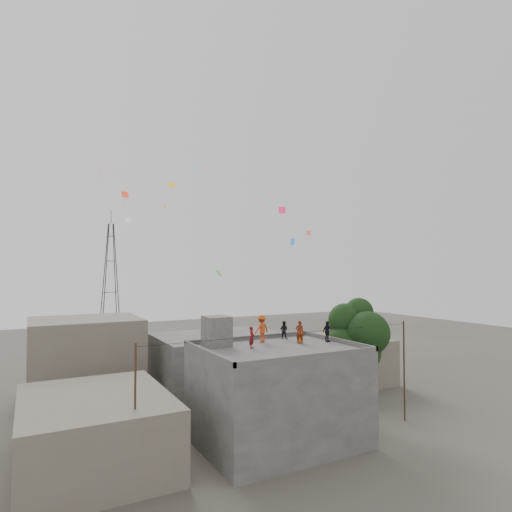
% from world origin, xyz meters
% --- Properties ---
extents(ground, '(140.00, 140.00, 0.00)m').
position_xyz_m(ground, '(0.00, 0.00, 0.00)').
color(ground, '#413D36').
rests_on(ground, ground).
extents(main_building, '(10.00, 8.00, 6.10)m').
position_xyz_m(main_building, '(0.00, 0.00, 3.05)').
color(main_building, '#4A4845').
rests_on(main_building, ground).
extents(parapet, '(10.00, 8.00, 0.30)m').
position_xyz_m(parapet, '(0.00, 0.00, 6.25)').
color(parapet, '#4A4845').
rests_on(parapet, main_building).
extents(stair_head_box, '(1.60, 1.80, 2.00)m').
position_xyz_m(stair_head_box, '(-3.20, 2.60, 7.10)').
color(stair_head_box, '#4A4845').
rests_on(stair_head_box, main_building).
extents(neighbor_west, '(8.00, 10.00, 4.00)m').
position_xyz_m(neighbor_west, '(-11.00, 2.00, 2.00)').
color(neighbor_west, '#696053').
rests_on(neighbor_west, ground).
extents(neighbor_north, '(12.00, 9.00, 5.00)m').
position_xyz_m(neighbor_north, '(2.00, 14.00, 2.50)').
color(neighbor_north, '#4A4845').
rests_on(neighbor_north, ground).
extents(neighbor_northwest, '(9.00, 8.00, 7.00)m').
position_xyz_m(neighbor_northwest, '(-10.00, 16.00, 3.50)').
color(neighbor_northwest, '#696053').
rests_on(neighbor_northwest, ground).
extents(neighbor_east, '(7.00, 8.00, 4.40)m').
position_xyz_m(neighbor_east, '(14.00, 10.00, 2.20)').
color(neighbor_east, '#696053').
rests_on(neighbor_east, ground).
extents(tree, '(4.90, 4.60, 9.10)m').
position_xyz_m(tree, '(7.37, 0.60, 6.10)').
color(tree, black).
rests_on(tree, ground).
extents(utility_line, '(20.12, 0.62, 7.40)m').
position_xyz_m(utility_line, '(0.50, -1.25, 3.83)').
color(utility_line, black).
rests_on(utility_line, ground).
extents(transmission_tower, '(2.97, 2.97, 20.01)m').
position_xyz_m(transmission_tower, '(-4.00, 40.00, 9.07)').
color(transmission_tower, black).
rests_on(transmission_tower, ground).
extents(person_red_adult, '(0.69, 0.63, 1.58)m').
position_xyz_m(person_red_adult, '(2.33, 0.82, 6.89)').
color(person_red_adult, maroon).
rests_on(person_red_adult, main_building).
extents(person_orange_child, '(0.71, 0.60, 1.23)m').
position_xyz_m(person_orange_child, '(2.40, 0.86, 6.72)').
color(person_orange_child, '#B25914').
rests_on(person_orange_child, main_building).
extents(person_dark_child, '(0.79, 0.81, 1.31)m').
position_xyz_m(person_dark_child, '(2.45, 3.10, 6.76)').
color(person_dark_child, black).
rests_on(person_dark_child, main_building).
extents(person_dark_adult, '(0.93, 0.56, 1.49)m').
position_xyz_m(person_dark_adult, '(4.40, 0.39, 6.84)').
color(person_dark_adult, black).
rests_on(person_dark_adult, main_building).
extents(person_orange_adult, '(1.40, 1.04, 1.93)m').
position_xyz_m(person_orange_adult, '(0.20, 2.47, 7.06)').
color(person_orange_adult, '#C04516').
rests_on(person_orange_adult, main_building).
extents(person_red_child, '(0.61, 0.61, 1.43)m').
position_xyz_m(person_red_child, '(-1.51, 0.69, 6.81)').
color(person_red_child, maroon).
rests_on(person_red_child, main_building).
extents(kites, '(19.99, 15.63, 11.41)m').
position_xyz_m(kites, '(-0.75, 7.35, 15.73)').
color(kites, '#E93F18').
rests_on(kites, ground).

